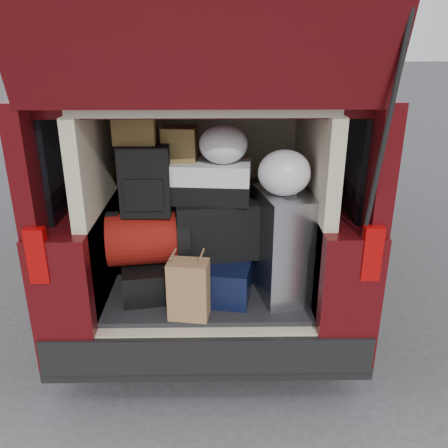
{
  "coord_description": "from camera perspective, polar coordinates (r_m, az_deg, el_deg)",
  "views": [
    {
      "loc": [
        0.06,
        -2.54,
        2.07
      ],
      "look_at": [
        0.1,
        0.2,
        0.98
      ],
      "focal_mm": 38.0,
      "sensor_mm": 36.0,
      "label": 1
    }
  ],
  "objects": [
    {
      "name": "ground",
      "position": [
        3.28,
        -1.84,
        -17.42
      ],
      "size": [
        80.0,
        80.0,
        0.0
      ],
      "primitive_type": "plane",
      "color": "#38383B",
      "rests_on": "ground"
    },
    {
      "name": "minivan",
      "position": [
        4.55,
        -1.66,
        6.97
      ],
      "size": [
        1.9,
        5.35,
        2.77
      ],
      "color": "black",
      "rests_on": "ground"
    },
    {
      "name": "load_floor",
      "position": [
        3.34,
        -1.84,
        -10.77
      ],
      "size": [
        1.24,
        1.05,
        0.55
      ],
      "primitive_type": "cube",
      "color": "black",
      "rests_on": "ground"
    },
    {
      "name": "black_hardshell",
      "position": [
        3.08,
        -8.7,
        -5.93
      ],
      "size": [
        0.45,
        0.56,
        0.2
      ],
      "primitive_type": "cube",
      "rotation": [
        0.0,
        0.0,
        0.18
      ],
      "color": "black",
      "rests_on": "load_floor"
    },
    {
      "name": "navy_hardshell",
      "position": [
        3.03,
        -0.73,
        -5.94
      ],
      "size": [
        0.51,
        0.58,
        0.23
      ],
      "primitive_type": "cube",
      "rotation": [
        0.0,
        0.0,
        -0.17
      ],
      "color": "black",
      "rests_on": "load_floor"
    },
    {
      "name": "silver_roller",
      "position": [
        2.91,
        7.07,
        -2.49
      ],
      "size": [
        0.36,
        0.49,
        0.67
      ],
      "primitive_type": "cube",
      "rotation": [
        0.0,
        0.0,
        0.21
      ],
      "color": "white",
      "rests_on": "load_floor"
    },
    {
      "name": "kraft_bag",
      "position": [
        2.72,
        -4.27,
        -7.88
      ],
      "size": [
        0.25,
        0.18,
        0.35
      ],
      "primitive_type": "cube",
      "rotation": [
        0.0,
        0.0,
        -0.15
      ],
      "color": "#9B7246",
      "rests_on": "load_floor"
    },
    {
      "name": "red_duffel",
      "position": [
        2.95,
        -9.12,
        -1.68
      ],
      "size": [
        0.53,
        0.39,
        0.32
      ],
      "primitive_type": "cube",
      "rotation": [
        0.0,
        0.0,
        0.14
      ],
      "color": "maroon",
      "rests_on": "black_hardshell"
    },
    {
      "name": "black_soft_case",
      "position": [
        2.96,
        -1.0,
        -0.41
      ],
      "size": [
        0.54,
        0.37,
        0.36
      ],
      "primitive_type": "cube",
      "rotation": [
        0.0,
        0.0,
        0.15
      ],
      "color": "black",
      "rests_on": "navy_hardshell"
    },
    {
      "name": "backpack",
      "position": [
        2.82,
        -9.43,
        5.22
      ],
      "size": [
        0.29,
        0.18,
        0.42
      ],
      "primitive_type": "cube",
      "rotation": [
        0.0,
        0.0,
        0.01
      ],
      "color": "black",
      "rests_on": "red_duffel"
    },
    {
      "name": "twotone_duffel",
      "position": [
        2.87,
        -2.21,
        5.18
      ],
      "size": [
        0.56,
        0.33,
        0.24
      ],
      "primitive_type": "cube",
      "rotation": [
        0.0,
        0.0,
        -0.1
      ],
      "color": "silver",
      "rests_on": "black_soft_case"
    },
    {
      "name": "grocery_sack_lower",
      "position": [
        2.81,
        -10.68,
        11.73
      ],
      "size": [
        0.24,
        0.2,
        0.22
      ],
      "primitive_type": "cube",
      "rotation": [
        0.0,
        0.0,
        0.01
      ],
      "color": "olive",
      "rests_on": "backpack"
    },
    {
      "name": "grocery_sack_upper",
      "position": [
        2.86,
        -5.36,
        9.59
      ],
      "size": [
        0.21,
        0.18,
        0.2
      ],
      "primitive_type": "cube",
      "rotation": [
        0.0,
        0.0,
        -0.08
      ],
      "color": "olive",
      "rests_on": "twotone_duffel"
    },
    {
      "name": "plastic_bag_center",
      "position": [
        2.77,
        -0.08,
        9.56
      ],
      "size": [
        0.31,
        0.29,
        0.23
      ],
      "primitive_type": "ellipsoid",
      "rotation": [
        0.0,
        0.0,
        -0.11
      ],
      "color": "white",
      "rests_on": "twotone_duffel"
    },
    {
      "name": "plastic_bag_right",
      "position": [
        2.71,
        7.27,
        6.13
      ],
      "size": [
        0.34,
        0.33,
        0.26
      ],
      "primitive_type": "ellipsoid",
      "rotation": [
        0.0,
        0.0,
        -0.17
      ],
      "color": "white",
      "rests_on": "silver_roller"
    }
  ]
}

